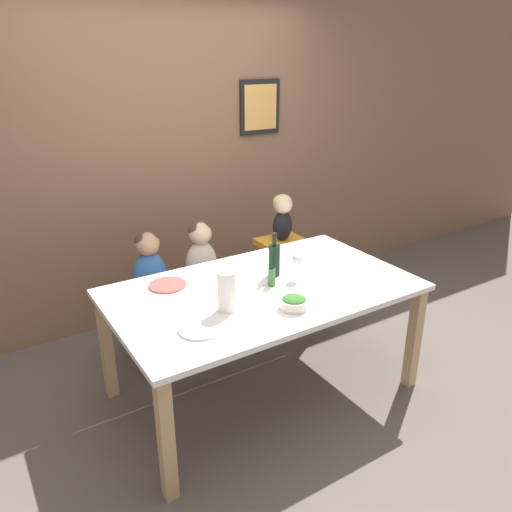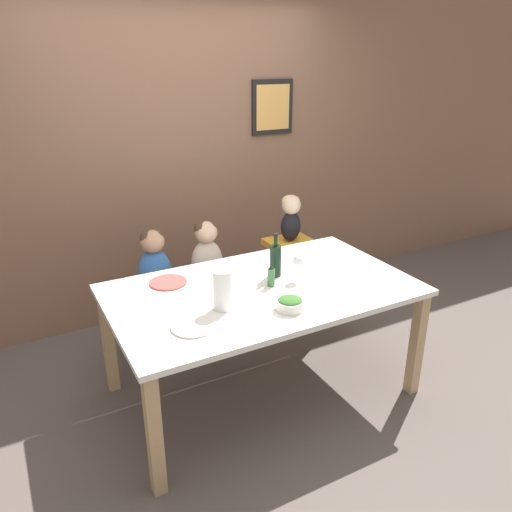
# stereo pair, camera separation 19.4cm
# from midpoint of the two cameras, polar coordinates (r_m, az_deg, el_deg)

# --- Properties ---
(ground_plane) EXTENTS (14.00, 14.00, 0.00)m
(ground_plane) POSITION_cam_midpoint_polar(r_m,az_deg,el_deg) (3.47, -0.91, -14.96)
(ground_plane) COLOR #564C47
(wall_back) EXTENTS (10.00, 0.09, 2.70)m
(wall_back) POSITION_cam_midpoint_polar(r_m,az_deg,el_deg) (4.11, -11.49, 11.31)
(wall_back) COLOR brown
(wall_back) RESTS_ON ground_plane
(dining_table) EXTENTS (1.86, 1.09, 0.76)m
(dining_table) POSITION_cam_midpoint_polar(r_m,az_deg,el_deg) (3.11, -0.99, -4.96)
(dining_table) COLOR white
(dining_table) RESTS_ON ground_plane
(chair_far_left) EXTENTS (0.43, 0.38, 0.47)m
(chair_far_left) POSITION_cam_midpoint_polar(r_m,az_deg,el_deg) (3.71, -13.20, -5.71)
(chair_far_left) COLOR silver
(chair_far_left) RESTS_ON ground_plane
(chair_far_center) EXTENTS (0.43, 0.38, 0.47)m
(chair_far_center) POSITION_cam_midpoint_polar(r_m,az_deg,el_deg) (3.84, -7.55, -4.31)
(chair_far_center) COLOR silver
(chair_far_center) RESTS_ON ground_plane
(chair_right_highchair) EXTENTS (0.37, 0.32, 0.69)m
(chair_right_highchair) POSITION_cam_midpoint_polar(r_m,az_deg,el_deg) (4.10, 1.62, -0.12)
(chair_right_highchair) COLOR silver
(chair_right_highchair) RESTS_ON ground_plane
(person_child_left) EXTENTS (0.24, 0.18, 0.50)m
(person_child_left) POSITION_cam_midpoint_polar(r_m,az_deg,el_deg) (3.57, -13.67, -0.97)
(person_child_left) COLOR #3366B2
(person_child_left) RESTS_ON chair_far_left
(person_child_center) EXTENTS (0.24, 0.18, 0.50)m
(person_child_center) POSITION_cam_midpoint_polar(r_m,az_deg,el_deg) (3.70, -7.82, 0.32)
(person_child_center) COLOR beige
(person_child_center) RESTS_ON chair_far_center
(person_baby_right) EXTENTS (0.17, 0.16, 0.38)m
(person_baby_right) POSITION_cam_midpoint_polar(r_m,az_deg,el_deg) (3.98, 1.66, 4.81)
(person_baby_right) COLOR black
(person_baby_right) RESTS_ON chair_right_highchair
(wine_bottle) EXTENTS (0.08, 0.08, 0.29)m
(wine_bottle) POSITION_cam_midpoint_polar(r_m,az_deg,el_deg) (3.20, 0.36, -0.38)
(wine_bottle) COLOR black
(wine_bottle) RESTS_ON dining_table
(paper_towel_roll) EXTENTS (0.10, 0.10, 0.24)m
(paper_towel_roll) POSITION_cam_midpoint_polar(r_m,az_deg,el_deg) (2.77, -5.37, -4.04)
(paper_towel_roll) COLOR white
(paper_towel_roll) RESTS_ON dining_table
(wine_glass_near) EXTENTS (0.07, 0.07, 0.17)m
(wine_glass_near) POSITION_cam_midpoint_polar(r_m,az_deg,el_deg) (3.15, 3.05, -0.58)
(wine_glass_near) COLOR white
(wine_glass_near) RESTS_ON dining_table
(salad_bowl_large) EXTENTS (0.16, 0.16, 0.08)m
(salad_bowl_large) POSITION_cam_midpoint_polar(r_m,az_deg,el_deg) (2.82, 2.41, -5.33)
(salad_bowl_large) COLOR silver
(salad_bowl_large) RESTS_ON dining_table
(dinner_plate_front_left) EXTENTS (0.23, 0.23, 0.01)m
(dinner_plate_front_left) POSITION_cam_midpoint_polar(r_m,az_deg,el_deg) (2.65, -8.53, -8.24)
(dinner_plate_front_left) COLOR silver
(dinner_plate_front_left) RESTS_ON dining_table
(dinner_plate_back_left) EXTENTS (0.23, 0.23, 0.01)m
(dinner_plate_back_left) POSITION_cam_midpoint_polar(r_m,az_deg,el_deg) (3.16, -11.82, -3.28)
(dinner_plate_back_left) COLOR #D14C47
(dinner_plate_back_left) RESTS_ON dining_table
(condiment_bottle_hot_sauce) EXTENTS (0.05, 0.05, 0.14)m
(condiment_bottle_hot_sauce) POSITION_cam_midpoint_polar(r_m,az_deg,el_deg) (3.07, -0.01, -2.31)
(condiment_bottle_hot_sauce) COLOR #336633
(condiment_bottle_hot_sauce) RESTS_ON dining_table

